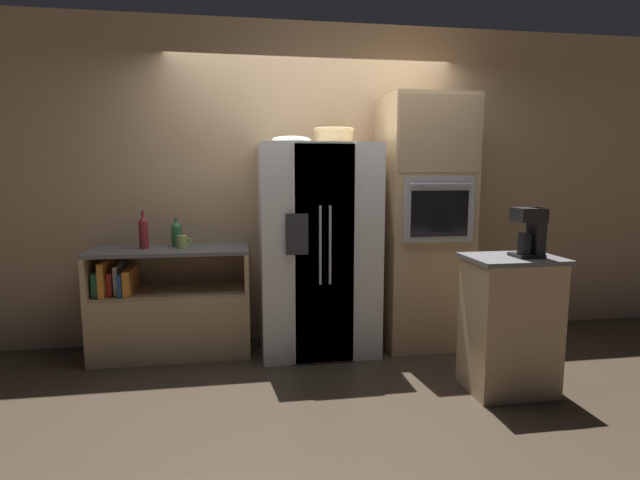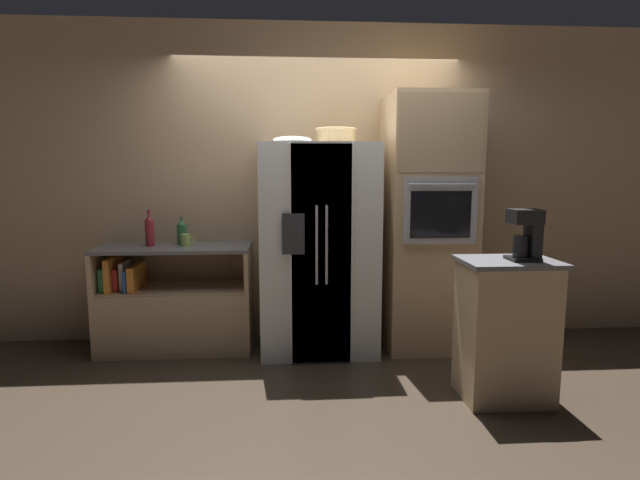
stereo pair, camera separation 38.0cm
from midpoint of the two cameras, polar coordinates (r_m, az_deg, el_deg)
ground_plane at (r=4.34m, az=2.66°, el=-12.58°), size 20.00×20.00×0.00m
wall_back at (r=4.53m, az=2.09°, el=6.39°), size 12.00×0.06×2.80m
counter_left at (r=4.43m, az=-13.90°, el=-7.93°), size 1.26×0.55×0.89m
refrigerator at (r=4.18m, az=2.41°, el=-1.03°), size 0.96×0.76×1.74m
wall_oven at (r=4.39m, az=14.58°, el=1.85°), size 0.71×0.73×2.14m
island_counter at (r=3.64m, az=23.30°, el=-9.41°), size 0.61×0.46×0.95m
wicker_basket at (r=4.26m, az=4.40°, el=11.81°), size 0.35×0.35×0.13m
fruit_bowl at (r=4.14m, az=-0.51°, el=11.37°), size 0.32×0.32×0.06m
bottle_tall at (r=4.36m, az=-16.57°, el=1.06°), size 0.07×0.07×0.31m
bottle_short at (r=4.40m, az=-13.16°, el=0.92°), size 0.08×0.08×0.24m
mug at (r=4.27m, az=-12.63°, el=-0.03°), size 0.12×0.08×0.11m
coffee_maker at (r=3.52m, az=25.50°, el=0.76°), size 0.18×0.17×0.33m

